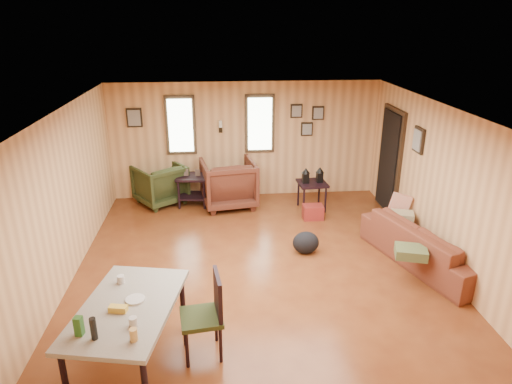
# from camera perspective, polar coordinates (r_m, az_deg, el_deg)

# --- Properties ---
(room) EXTENTS (5.54, 6.04, 2.44)m
(room) POSITION_cam_1_polar(r_m,az_deg,el_deg) (6.91, 1.49, 0.87)
(room) COLOR brown
(room) RESTS_ON ground
(sofa) EXTENTS (1.31, 2.33, 0.88)m
(sofa) POSITION_cam_1_polar(r_m,az_deg,el_deg) (7.48, 20.74, -5.32)
(sofa) COLOR brown
(sofa) RESTS_ON ground
(recliner_brown) EXTENTS (1.16, 1.11, 1.05)m
(recliner_brown) POSITION_cam_1_polar(r_m,az_deg,el_deg) (9.12, -3.47, 1.38)
(recliner_brown) COLOR #512518
(recliner_brown) RESTS_ON ground
(recliner_green) EXTENTS (1.19, 1.17, 0.90)m
(recliner_green) POSITION_cam_1_polar(r_m,az_deg,el_deg) (9.46, -11.92, 1.21)
(recliner_green) COLOR #2B3217
(recliner_green) RESTS_ON ground
(end_table) EXTENTS (0.66, 0.61, 0.77)m
(end_table) POSITION_cam_1_polar(r_m,az_deg,el_deg) (9.25, -7.90, 0.88)
(end_table) COLOR black
(end_table) RESTS_ON ground
(side_table) EXTENTS (0.58, 0.58, 0.87)m
(side_table) POSITION_cam_1_polar(r_m,az_deg,el_deg) (8.98, 7.06, 1.38)
(side_table) COLOR black
(side_table) RESTS_ON ground
(cooler) EXTENTS (0.38, 0.27, 0.27)m
(cooler) POSITION_cam_1_polar(r_m,az_deg,el_deg) (8.70, 7.12, -2.50)
(cooler) COLOR maroon
(cooler) RESTS_ON ground
(backpack) EXTENTS (0.44, 0.34, 0.37)m
(backpack) POSITION_cam_1_polar(r_m,az_deg,el_deg) (7.44, 6.24, -6.31)
(backpack) COLOR black
(backpack) RESTS_ON ground
(sofa_pillows) EXTENTS (0.89, 1.88, 0.38)m
(sofa_pillows) POSITION_cam_1_polar(r_m,az_deg,el_deg) (7.49, 18.19, -4.37)
(sofa_pillows) COLOR #4B552F
(sofa_pillows) RESTS_ON sofa
(dining_table) EXTENTS (1.21, 1.69, 1.01)m
(dining_table) POSITION_cam_1_polar(r_m,az_deg,el_deg) (5.08, -15.82, -14.24)
(dining_table) COLOR gray
(dining_table) RESTS_ON ground
(dining_chair) EXTENTS (0.51, 0.51, 1.00)m
(dining_chair) POSITION_cam_1_polar(r_m,az_deg,el_deg) (5.21, -6.03, -14.55)
(dining_chair) COLOR #2B3217
(dining_chair) RESTS_ON ground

